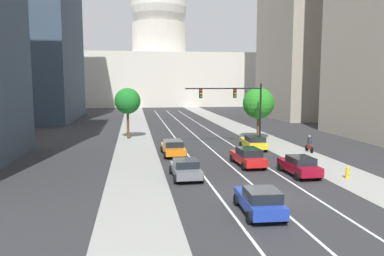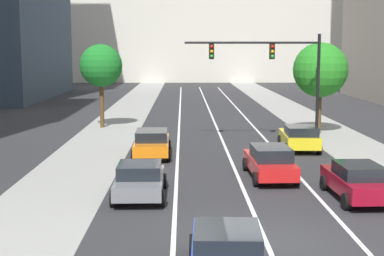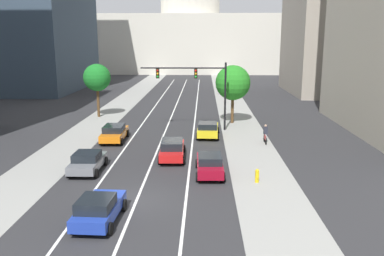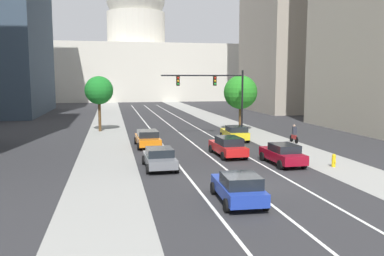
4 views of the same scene
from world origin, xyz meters
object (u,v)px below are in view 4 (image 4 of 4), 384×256
Objects in this scene: fire_hydrant at (334,160)px; street_tree_near_left at (99,91)px; car_red at (228,146)px; cyclist at (294,134)px; car_orange at (148,138)px; street_tree_near_right at (241,92)px; traffic_signal_mast at (217,89)px; car_blue at (239,187)px; car_crimson at (283,154)px; car_yellow at (235,133)px; capitol_building at (137,55)px; car_gray at (160,158)px.

street_tree_near_left is at bearing 125.87° from fire_hydrant.
car_red is 9.35m from cyclist.
car_orange is 0.75× the size of street_tree_near_right.
traffic_signal_mast reaches higher than car_red.
car_blue is 26.81m from street_tree_near_right.
street_tree_near_left is at bearing 30.48° from car_crimson.
car_red is at bearing 160.91° from car_yellow.
car_red is 0.76× the size of street_tree_near_left.
car_orange is at bearing -148.13° from traffic_signal_mast.
capitol_building reaches higher than car_red.
fire_hydrant is at bearing -116.40° from car_crimson.
car_crimson is at bearing 149.75° from cyclist.
street_tree_near_right reaches higher than fire_hydrant.
street_tree_near_left is at bearing 150.54° from traffic_signal_mast.
car_crimson is 1.04× the size of car_gray.
car_gray is at bearing 143.10° from car_yellow.
car_yellow reaches higher than car_crimson.
car_gray is 2.44× the size of cyclist.
traffic_signal_mast reaches higher than street_tree_near_right.
traffic_signal_mast is 1.36× the size of street_tree_near_left.
cyclist is 0.27× the size of street_tree_near_right.
cyclist is (6.04, -5.30, -4.07)m from traffic_signal_mast.
car_gray is 4.62× the size of fire_hydrant.
car_blue is 4.70× the size of fire_hydrant.
capitol_building is at bearing 1.74° from car_blue.
car_blue is at bearing -75.67° from street_tree_near_left.
car_crimson is (4.29, -88.52, -11.78)m from capitol_building.
car_crimson is 4.80× the size of fire_hydrant.
car_orange is 15.79m from fire_hydrant.
capitol_building is 80.27m from car_orange.
cyclist is at bearing -110.98° from car_yellow.
cyclist is (5.08, 8.68, 0.08)m from car_crimson.
street_tree_near_left is (-4.39, 20.26, 3.92)m from car_gray.
car_gray is 15.92m from cyclist.
car_red is 20.18m from street_tree_near_left.
traffic_signal_mast reaches higher than car_blue.
traffic_signal_mast reaches higher than car_crimson.
capitol_building is 75.01m from traffic_signal_mast.
street_tree_near_left is (-16.04, 22.18, 4.19)m from fire_hydrant.
car_orange is 1.13× the size of car_gray.
car_blue is at bearing -108.58° from street_tree_near_right.
car_crimson is 2.54× the size of cyclist.
car_gray is at bearing 85.18° from car_crimson.
car_crimson and car_blue have the same top height.
street_tree_near_right is at bearing 91.00° from fire_hydrant.
car_yellow reaches higher than car_gray.
fire_hydrant is (7.36, -89.94, -12.08)m from capitol_building.
capitol_building is 91.05m from fire_hydrant.
street_tree_near_left reaches higher than cyclist.
car_blue is at bearing 164.07° from car_red.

